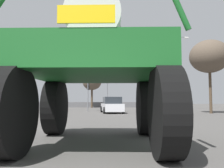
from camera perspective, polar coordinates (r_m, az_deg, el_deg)
The scene contains 11 objects.
ground_plane at distance 19.52m, azimuth -2.29°, elevation -7.62°, with size 120.00×120.00×0.00m, color #4C4947.
oversize_sprayer at distance 6.42m, azimuth -4.14°, elevation 3.10°, with size 4.37×5.38×4.60m.
sedan_ahead at distance 21.77m, azimuth -0.08°, elevation -5.39°, with size 2.33×4.30×1.52m.
traffic_signal_near_right at distance 12.20m, azimuth 13.20°, elevation 3.74°, with size 0.24×0.54×3.89m.
traffic_signal_far_left at distance 25.52m, azimuth -1.22°, elevation -0.15°, with size 0.24×0.55×4.06m.
traffic_signal_far_right at distance 25.63m, azimuth -6.06°, elevation -1.43°, with size 0.24×0.55×3.29m.
streetlight_far_left at distance 26.92m, azimuth -19.91°, elevation 3.74°, with size 2.32×0.24×8.51m.
streetlight_far_right at distance 29.73m, azimuth 15.75°, elevation 3.67°, with size 1.82×0.24×9.39m.
bare_tree_right at distance 23.12m, azimuth 23.18°, elevation 6.32°, with size 3.61×3.61×6.81m.
bare_tree_far_center at distance 37.85m, azimuth -5.09°, elevation 0.43°, with size 3.09×3.09×5.53m.
roadside_barrier at distance 39.18m, azimuth -1.16°, elevation -5.22°, with size 27.79×0.24×0.90m, color #59595B.
Camera 1 is at (0.76, -1.47, 1.19)m, focal length 36.46 mm.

